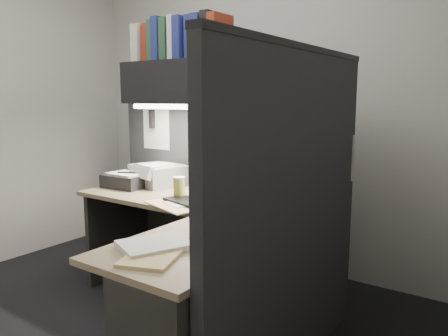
{
  "coord_description": "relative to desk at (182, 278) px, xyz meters",
  "views": [
    {
      "loc": [
        1.87,
        -1.68,
        1.38
      ],
      "look_at": [
        0.34,
        0.51,
        0.96
      ],
      "focal_mm": 35.0,
      "sensor_mm": 36.0,
      "label": 1
    }
  ],
  "objects": [
    {
      "name": "printer",
      "position": [
        -0.86,
        0.74,
        0.36
      ],
      "size": [
        0.45,
        0.41,
        0.15
      ],
      "primitive_type": "cube",
      "rotation": [
        0.0,
        0.0,
        -0.27
      ],
      "color": "#95989B",
      "rests_on": "desk"
    },
    {
      "name": "manila_stack",
      "position": [
        0.21,
        -0.44,
        0.29
      ],
      "size": [
        0.29,
        0.32,
        0.02
      ],
      "primitive_type": "cube",
      "rotation": [
        0.0,
        0.0,
        0.36
      ],
      "color": "#DEBE7C",
      "rests_on": "desk"
    },
    {
      "name": "coffee_cup",
      "position": [
        -0.41,
        0.46,
        0.36
      ],
      "size": [
        0.07,
        0.07,
        0.14
      ],
      "primitive_type": "cylinder",
      "rotation": [
        0.0,
        0.0,
        0.01
      ],
      "color": "#B3A347",
      "rests_on": "desk"
    },
    {
      "name": "telephone",
      "position": [
        0.17,
        0.69,
        0.33
      ],
      "size": [
        0.21,
        0.22,
        0.08
      ],
      "primitive_type": "cube",
      "rotation": [
        0.0,
        0.0,
        0.03
      ],
      "color": "#BFB193",
      "rests_on": "desk"
    },
    {
      "name": "keyboard",
      "position": [
        -0.2,
        0.37,
        0.3
      ],
      "size": [
        0.52,
        0.28,
        0.02
      ],
      "primitive_type": "cube",
      "rotation": [
        0.0,
        0.0,
        -0.25
      ],
      "color": "black",
      "rests_on": "desk"
    },
    {
      "name": "partition_back",
      "position": [
        -0.4,
        0.93,
        0.36
      ],
      "size": [
        1.9,
        0.06,
        1.6
      ],
      "primitive_type": "cube",
      "color": "black",
      "rests_on": "floor"
    },
    {
      "name": "wall_back",
      "position": [
        -0.43,
        1.5,
        0.91
      ],
      "size": [
        3.5,
        0.04,
        2.7
      ],
      "primitive_type": "cube",
      "color": "beige",
      "rests_on": "floor"
    },
    {
      "name": "pinned_papers",
      "position": [
        -0.0,
        0.56,
        0.61
      ],
      "size": [
        1.76,
        1.31,
        0.51
      ],
      "color": "white",
      "rests_on": "partition_back"
    },
    {
      "name": "mousepad",
      "position": [
        0.2,
        0.56,
        0.29
      ],
      "size": [
        0.25,
        0.23,
        0.0
      ],
      "primitive_type": "cube",
      "rotation": [
        0.0,
        0.0,
        -0.2
      ],
      "color": "navy",
      "rests_on": "desk"
    },
    {
      "name": "floor",
      "position": [
        -0.43,
        0.0,
        -0.44
      ],
      "size": [
        3.5,
        3.5,
        0.0
      ],
      "primitive_type": "plane",
      "color": "black",
      "rests_on": "ground"
    },
    {
      "name": "open_folder",
      "position": [
        -0.3,
        0.32,
        0.29
      ],
      "size": [
        0.47,
        0.38,
        0.01
      ],
      "primitive_type": "cube",
      "rotation": [
        0.0,
        0.0,
        -0.31
      ],
      "color": "#DEBE7C",
      "rests_on": "desk"
    },
    {
      "name": "partition_right",
      "position": [
        0.55,
        0.18,
        0.36
      ],
      "size": [
        0.06,
        1.5,
        1.6
      ],
      "primitive_type": "cube",
      "color": "black",
      "rests_on": "floor"
    },
    {
      "name": "overhead_shelf",
      "position": [
        -0.3,
        0.75,
        1.06
      ],
      "size": [
        1.55,
        0.34,
        0.3
      ],
      "primitive_type": "cube",
      "color": "black",
      "rests_on": "partition_back"
    },
    {
      "name": "monitor",
      "position": [
        -0.2,
        0.77,
        0.51
      ],
      "size": [
        0.51,
        0.28,
        0.56
      ],
      "rotation": [
        0.0,
        0.0,
        0.15
      ],
      "color": "black",
      "rests_on": "desk"
    },
    {
      "name": "paper_stack_b",
      "position": [
        0.13,
        -0.34,
        0.3
      ],
      "size": [
        0.33,
        0.36,
        0.03
      ],
      "primitive_type": "cube",
      "rotation": [
        0.0,
        0.0,
        -0.42
      ],
      "color": "white",
      "rests_on": "desk"
    },
    {
      "name": "paper_stack_a",
      "position": [
        0.32,
        0.01,
        0.31
      ],
      "size": [
        0.36,
        0.34,
        0.05
      ],
      "primitive_type": "cube",
      "rotation": [
        0.0,
        0.0,
        0.48
      ],
      "color": "white",
      "rests_on": "desk"
    },
    {
      "name": "mouse",
      "position": [
        0.21,
        0.56,
        0.31
      ],
      "size": [
        0.08,
        0.12,
        0.04
      ],
      "primitive_type": "ellipsoid",
      "rotation": [
        0.0,
        0.0,
        -0.08
      ],
      "color": "black",
      "rests_on": "mousepad"
    },
    {
      "name": "desk",
      "position": [
        0.0,
        0.0,
        0.0
      ],
      "size": [
        1.7,
        1.53,
        0.73
      ],
      "color": "#8E755A",
      "rests_on": "floor"
    },
    {
      "name": "notebook_stack",
      "position": [
        -0.99,
        0.54,
        0.33
      ],
      "size": [
        0.33,
        0.28,
        0.1
      ],
      "primitive_type": "cube",
      "rotation": [
        0.0,
        0.0,
        0.06
      ],
      "color": "black",
      "rests_on": "desk"
    },
    {
      "name": "task_light_tube",
      "position": [
        -0.3,
        0.61,
        0.89
      ],
      "size": [
        1.32,
        0.04,
        0.04
      ],
      "primitive_type": "cylinder",
      "rotation": [
        0.0,
        1.57,
        0.0
      ],
      "color": "white",
      "rests_on": "overhead_shelf"
    },
    {
      "name": "binder_row",
      "position": [
        -0.62,
        0.75,
        1.35
      ],
      "size": [
        0.77,
        0.26,
        0.31
      ],
      "color": "beige",
      "rests_on": "overhead_shelf"
    }
  ]
}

